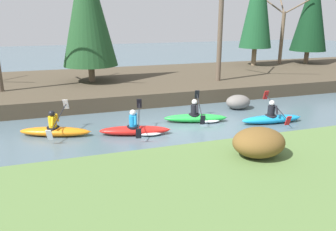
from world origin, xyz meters
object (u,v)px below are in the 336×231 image
Objects in this scene: kayaker_lead at (272,118)px; boulder_midstream at (238,102)px; kayaker_far_back at (55,130)px; kayaker_middle at (198,117)px; kayaker_trailing at (138,130)px.

boulder_midstream is (-0.25, 2.47, 0.13)m from kayaker_lead.
kayaker_lead is at bearing 12.37° from kayaker_far_back.
boulder_midstream is at bearing 28.48° from kayaker_far_back.
kayaker_middle reaches higher than boulder_midstream.
kayaker_lead is 2.48m from boulder_midstream.
kayaker_trailing is (-5.82, 0.36, -0.02)m from kayaker_lead.
kayaker_trailing is 5.96m from boulder_midstream.
kayaker_middle is 3.04m from boulder_midstream.
kayaker_far_back is (-8.85, 1.20, 0.00)m from kayaker_lead.
kayaker_middle is at bearing 19.34° from kayaker_far_back.
kayaker_middle is at bearing 164.77° from kayaker_lead.
kayaker_lead is at bearing 10.92° from kayaker_trailing.
kayaker_far_back reaches higher than boulder_midstream.
kayaker_middle is (-2.97, 1.12, -0.02)m from kayaker_lead.
boulder_midstream is (5.57, 2.11, 0.15)m from kayaker_trailing.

